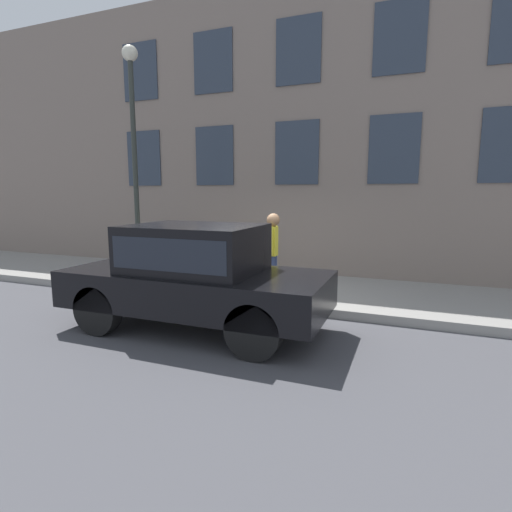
% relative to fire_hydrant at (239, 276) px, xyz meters
% --- Properties ---
extents(ground_plane, '(80.00, 80.00, 0.00)m').
position_rel_fire_hydrant_xyz_m(ground_plane, '(-0.54, -0.52, -0.55)').
color(ground_plane, '#47474C').
extents(sidewalk, '(3.10, 60.00, 0.17)m').
position_rel_fire_hydrant_xyz_m(sidewalk, '(1.01, -0.52, -0.47)').
color(sidewalk, gray).
rests_on(sidewalk, ground_plane).
extents(building_facade, '(0.33, 40.00, 7.67)m').
position_rel_fire_hydrant_xyz_m(building_facade, '(2.71, -0.52, 3.29)').
color(building_facade, gray).
rests_on(building_facade, ground_plane).
extents(fire_hydrant, '(0.30, 0.42, 0.74)m').
position_rel_fire_hydrant_xyz_m(fire_hydrant, '(0.00, 0.00, 0.00)').
color(fire_hydrant, gold).
rests_on(fire_hydrant, sidewalk).
extents(person, '(0.42, 0.28, 1.72)m').
position_rel_fire_hydrant_xyz_m(person, '(0.18, -0.70, 0.66)').
color(person, navy).
rests_on(person, sidewalk).
extents(parked_car_black_near, '(1.87, 4.46, 1.80)m').
position_rel_fire_hydrant_xyz_m(parked_car_black_near, '(-1.96, -0.06, 0.44)').
color(parked_car_black_near, black).
rests_on(parked_car_black_near, ground_plane).
extents(street_lamp, '(0.36, 0.36, 5.48)m').
position_rel_fire_hydrant_xyz_m(street_lamp, '(0.29, 2.83, 3.03)').
color(street_lamp, '#2D332D').
rests_on(street_lamp, sidewalk).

